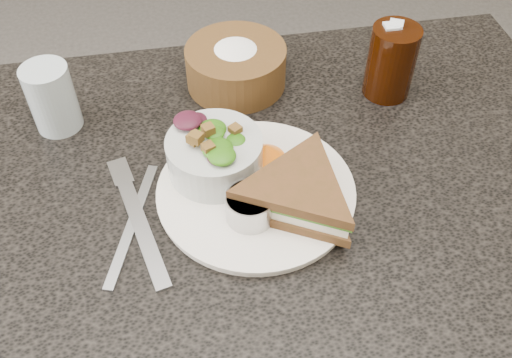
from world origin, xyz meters
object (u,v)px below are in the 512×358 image
Objects in this scene: dressing_ramekin at (250,207)px; water_glass at (52,98)px; dining_table at (258,326)px; sandwich at (298,193)px; bread_basket at (236,60)px; dinner_plate at (256,191)px; cola_glass at (392,58)px; salad_bowl at (214,150)px.

dressing_ramekin is 0.61× the size of water_glass.
water_glass is at bearing 145.61° from dining_table.
sandwich is 0.28m from bread_basket.
dressing_ramekin is (-0.02, -0.04, 0.02)m from dinner_plate.
water_glass reaches higher than dining_table.
sandwich is at bearing -45.45° from dining_table.
dinner_plate is 1.65× the size of bread_basket.
cola_glass is at bearing 76.50° from sandwich.
water_glass is at bearing -169.57° from bread_basket.
water_glass is (-0.25, 0.23, 0.02)m from dressing_ramekin.
dressing_ramekin is (-0.02, -0.05, 0.40)m from dining_table.
dining_table is 0.48m from bread_basket.
salad_bowl is at bearing -33.70° from water_glass.
dinner_plate is at bearing -43.30° from salad_bowl.
cola_glass reaches higher than salad_bowl.
dining_table is 0.41m from sandwich.
sandwich is 1.45× the size of cola_glass.
sandwich is 0.06m from dressing_ramekin.
dinner_plate is 4.16× the size of dressing_ramekin.
sandwich is (0.05, -0.04, 0.03)m from dinner_plate.
bread_basket is 0.28m from water_glass.
bread_basket reaches higher than dinner_plate.
dining_table is 6.42× the size of bread_basket.
cola_glass is at bearing 24.51° from salad_bowl.
dining_table is 16.16× the size of dressing_ramekin.
bread_basket is 0.24m from cola_glass.
cola_glass is at bearing -1.42° from water_glass.
water_glass is (-0.21, 0.14, 0.00)m from salad_bowl.
cola_glass is at bearing -15.38° from bread_basket.
dressing_ramekin is at bearing -70.14° from salad_bowl.
water_glass is at bearing 146.30° from salad_bowl.
salad_bowl is 0.26m from water_glass.
salad_bowl reaches higher than sandwich.
dining_table is 0.38m from dinner_plate.
dressing_ramekin is at bearing -109.43° from dinner_plate.
dinner_plate is at bearing 169.73° from sandwich.
bread_basket is (0.01, 0.23, 0.42)m from dining_table.
water_glass is (-0.50, 0.01, -0.01)m from cola_glass.
dining_table is 0.53m from water_glass.
salad_bowl is (-0.05, 0.04, 0.42)m from dining_table.
sandwich is 0.29m from cola_glass.
water_glass is (-0.31, 0.22, 0.02)m from sandwich.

